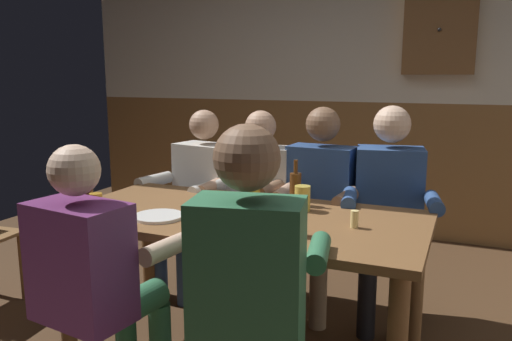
% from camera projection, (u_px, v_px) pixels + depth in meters
% --- Properties ---
extents(back_wall_upper, '(5.34, 0.12, 1.32)m').
position_uv_depth(back_wall_upper, '(353.00, 26.00, 4.49)').
color(back_wall_upper, beige).
extents(back_wall_wainscot, '(5.34, 0.12, 1.18)m').
position_uv_depth(back_wall_wainscot, '(348.00, 166.00, 4.72)').
color(back_wall_wainscot, brown).
rests_on(back_wall_wainscot, ground_plane).
extents(dining_table, '(1.79, 0.88, 0.74)m').
position_uv_depth(dining_table, '(241.00, 234.00, 2.55)').
color(dining_table, brown).
rests_on(dining_table, ground_plane).
extents(person_0, '(0.57, 0.58, 1.20)m').
position_uv_depth(person_0, '(198.00, 192.00, 3.39)').
color(person_0, silver).
rests_on(person_0, ground_plane).
extents(person_1, '(0.56, 0.53, 1.20)m').
position_uv_depth(person_1, '(256.00, 198.00, 3.23)').
color(person_1, silver).
rests_on(person_1, ground_plane).
extents(person_2, '(0.56, 0.52, 1.24)m').
position_uv_depth(person_2, '(317.00, 200.00, 3.08)').
color(person_2, '#2D4C84').
rests_on(person_2, ground_plane).
extents(person_3, '(0.56, 0.60, 1.25)m').
position_uv_depth(person_3, '(389.00, 205.00, 2.93)').
color(person_3, '#2D4C84').
rests_on(person_3, ground_plane).
extents(person_4, '(0.57, 0.58, 1.17)m').
position_uv_depth(person_4, '(95.00, 269.00, 2.08)').
color(person_4, '#6B2D66').
rests_on(person_4, ground_plane).
extents(person_5, '(0.56, 0.58, 1.27)m').
position_uv_depth(person_5, '(251.00, 284.00, 1.80)').
color(person_5, '#33724C').
rests_on(person_5, ground_plane).
extents(table_candle, '(0.04, 0.04, 0.08)m').
position_uv_depth(table_candle, '(354.00, 219.00, 2.30)').
color(table_candle, '#F9E08C').
rests_on(table_candle, dining_table).
extents(condiment_caddy, '(0.14, 0.10, 0.05)m').
position_uv_depth(condiment_caddy, '(230.00, 232.00, 2.16)').
color(condiment_caddy, '#B2B7BC').
rests_on(condiment_caddy, dining_table).
extents(plate_0, '(0.24, 0.24, 0.01)m').
position_uv_depth(plate_0, '(159.00, 216.00, 2.47)').
color(plate_0, white).
rests_on(plate_0, dining_table).
extents(bottle_0, '(0.06, 0.06, 0.24)m').
position_uv_depth(bottle_0, '(295.00, 188.00, 2.70)').
color(bottle_0, '#593314').
rests_on(bottle_0, dining_table).
extents(bottle_1, '(0.06, 0.06, 0.28)m').
position_uv_depth(bottle_1, '(253.00, 196.00, 2.42)').
color(bottle_1, gold).
rests_on(bottle_1, dining_table).
extents(pint_glass_0, '(0.08, 0.08, 0.13)m').
position_uv_depth(pint_glass_0, '(302.00, 198.00, 2.59)').
color(pint_glass_0, '#E5C64C').
rests_on(pint_glass_0, dining_table).
extents(pint_glass_1, '(0.08, 0.08, 0.16)m').
position_uv_depth(pint_glass_1, '(86.00, 196.00, 2.57)').
color(pint_glass_1, '#4C2D19').
rests_on(pint_glass_1, dining_table).
extents(pint_glass_2, '(0.07, 0.07, 0.14)m').
position_uv_depth(pint_glass_2, '(254.00, 188.00, 2.79)').
color(pint_glass_2, gold).
rests_on(pint_glass_2, dining_table).
extents(pint_glass_3, '(0.07, 0.07, 0.12)m').
position_uv_depth(pint_glass_3, '(249.00, 186.00, 2.89)').
color(pint_glass_3, '#E5C64C').
rests_on(pint_glass_3, dining_table).
extents(pint_glass_4, '(0.07, 0.07, 0.13)m').
position_uv_depth(pint_glass_4, '(296.00, 220.00, 2.19)').
color(pint_glass_4, '#4C2D19').
rests_on(pint_glass_4, dining_table).
extents(pint_glass_5, '(0.06, 0.06, 0.11)m').
position_uv_depth(pint_glass_5, '(96.00, 204.00, 2.51)').
color(pint_glass_5, gold).
rests_on(pint_glass_5, dining_table).
extents(wall_dart_cabinet, '(0.56, 0.15, 0.70)m').
position_uv_depth(wall_dart_cabinet, '(440.00, 30.00, 4.10)').
color(wall_dart_cabinet, brown).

